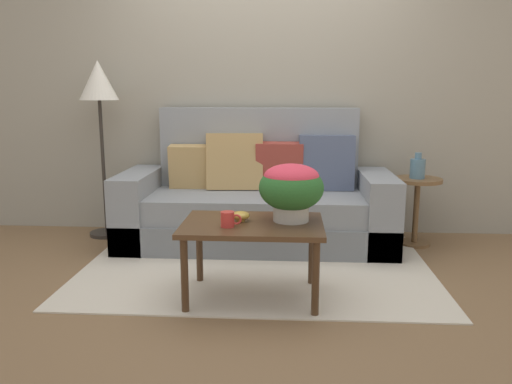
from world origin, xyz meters
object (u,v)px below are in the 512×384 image
at_px(side_table, 417,199).
at_px(table_vase, 418,168).
at_px(potted_plant, 291,187).
at_px(coffee_table, 253,232).
at_px(floor_lamp, 99,94).
at_px(snack_bowl, 241,216).
at_px(coffee_mug, 228,219).
at_px(couch, 257,203).

distance_m(side_table, table_vase, 0.26).
bearing_deg(side_table, potted_plant, -132.32).
bearing_deg(coffee_table, side_table, 43.39).
bearing_deg(coffee_table, floor_lamp, 136.56).
xyz_separation_m(coffee_table, floor_lamp, (-1.38, 1.31, 0.81)).
xyz_separation_m(side_table, table_vase, (-0.01, -0.01, 0.26)).
bearing_deg(floor_lamp, side_table, -2.63).
distance_m(potted_plant, snack_bowl, 0.35).
bearing_deg(snack_bowl, coffee_table, -23.83).
bearing_deg(potted_plant, snack_bowl, -175.00).
height_order(floor_lamp, snack_bowl, floor_lamp).
relative_size(side_table, table_vase, 2.69).
height_order(coffee_table, floor_lamp, floor_lamp).
bearing_deg(table_vase, coffee_table, -136.58).
relative_size(side_table, potted_plant, 1.43).
bearing_deg(coffee_mug, side_table, 42.89).
xyz_separation_m(potted_plant, snack_bowl, (-0.30, -0.03, -0.18)).
bearing_deg(snack_bowl, side_table, 40.97).
distance_m(coffee_table, side_table, 1.73).
relative_size(coffee_table, potted_plant, 2.16).
xyz_separation_m(couch, snack_bowl, (-0.03, -1.14, 0.17)).
xyz_separation_m(coffee_table, potted_plant, (0.23, 0.06, 0.27)).
bearing_deg(coffee_mug, snack_bowl, 66.24).
height_order(side_table, table_vase, table_vase).
xyz_separation_m(coffee_table, table_vase, (1.25, 1.18, 0.23)).
height_order(coffee_table, potted_plant, potted_plant).
relative_size(potted_plant, coffee_mug, 3.17).
height_order(coffee_mug, snack_bowl, coffee_mug).
xyz_separation_m(side_table, floor_lamp, (-2.64, 0.12, 0.84)).
relative_size(floor_lamp, snack_bowl, 13.48).
relative_size(coffee_table, floor_lamp, 0.56).
bearing_deg(table_vase, couch, -179.77).
bearing_deg(side_table, coffee_mug, -137.11).
relative_size(side_table, floor_lamp, 0.37).
bearing_deg(potted_plant, side_table, 47.68).
distance_m(couch, table_vase, 1.33).
bearing_deg(floor_lamp, coffee_table, -43.44).
xyz_separation_m(floor_lamp, snack_bowl, (1.31, -1.28, -0.72)).
distance_m(coffee_table, coffee_mug, 0.20).
xyz_separation_m(side_table, coffee_mug, (-1.39, -1.29, 0.14)).
height_order(couch, snack_bowl, couch).
bearing_deg(floor_lamp, coffee_mug, -48.55).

